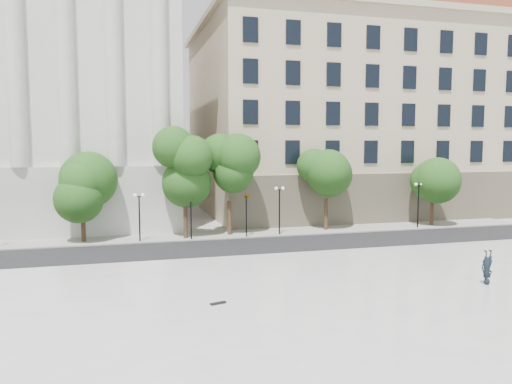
# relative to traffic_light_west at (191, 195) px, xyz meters

# --- Properties ---
(ground) EXTENTS (160.00, 160.00, 0.00)m
(ground) POSITION_rel_traffic_light_west_xyz_m (1.93, -22.30, -3.73)
(ground) COLOR #BAB6AF
(ground) RESTS_ON ground
(plaza) EXTENTS (44.00, 22.00, 0.45)m
(plaza) POSITION_rel_traffic_light_west_xyz_m (1.93, -19.30, -3.51)
(plaza) COLOR silver
(plaza) RESTS_ON ground
(street) EXTENTS (60.00, 8.00, 0.02)m
(street) POSITION_rel_traffic_light_west_xyz_m (1.93, -4.30, -3.72)
(street) COLOR black
(street) RESTS_ON ground
(far_sidewalk) EXTENTS (60.00, 4.00, 0.12)m
(far_sidewalk) POSITION_rel_traffic_light_west_xyz_m (1.93, 1.70, -3.67)
(far_sidewalk) COLOR #A2A095
(far_sidewalk) RESTS_ON ground
(building_west) EXTENTS (31.50, 27.65, 25.60)m
(building_west) POSITION_rel_traffic_light_west_xyz_m (-15.07, 16.27, 9.15)
(building_west) COLOR silver
(building_west) RESTS_ON ground
(building_east) EXTENTS (36.00, 26.15, 23.00)m
(building_east) POSITION_rel_traffic_light_west_xyz_m (21.93, 16.61, 7.41)
(building_east) COLOR #BFAE91
(building_east) RESTS_ON ground
(traffic_light_west) EXTENTS (0.99, 1.85, 4.23)m
(traffic_light_west) POSITION_rel_traffic_light_west_xyz_m (0.00, 0.00, 0.00)
(traffic_light_west) COLOR black
(traffic_light_west) RESTS_ON ground
(traffic_light_east) EXTENTS (1.08, 1.79, 4.22)m
(traffic_light_east) POSITION_rel_traffic_light_west_xyz_m (4.63, 0.00, -0.01)
(traffic_light_east) COLOR black
(traffic_light_east) RESTS_ON ground
(person_lying) EXTENTS (0.73, 1.86, 0.50)m
(person_lying) POSITION_rel_traffic_light_west_xyz_m (13.07, -18.42, -3.03)
(person_lying) COLOR black
(person_lying) RESTS_ON plaza
(skateboard) EXTENTS (0.79, 0.40, 0.08)m
(skateboard) POSITION_rel_traffic_light_west_xyz_m (-1.19, -17.94, -3.24)
(skateboard) COLOR black
(skateboard) RESTS_ON plaza
(street_trees) EXTENTS (45.94, 4.59, 7.71)m
(street_trees) POSITION_rel_traffic_light_west_xyz_m (0.39, 1.27, 1.53)
(street_trees) COLOR #382619
(street_trees) RESTS_ON ground
(lamp_posts) EXTENTS (37.03, 0.28, 4.52)m
(lamp_posts) POSITION_rel_traffic_light_west_xyz_m (2.35, 0.30, -0.80)
(lamp_posts) COLOR black
(lamp_posts) RESTS_ON ground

